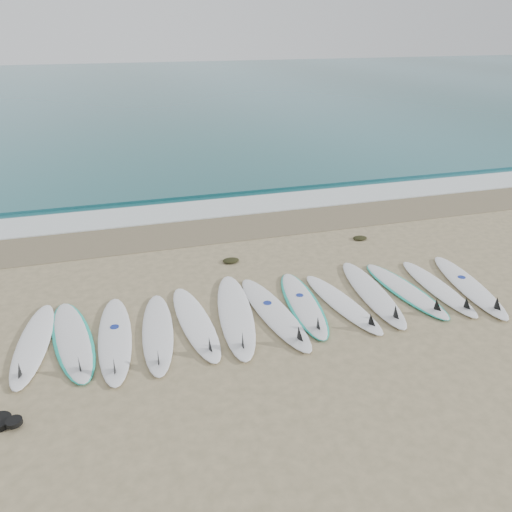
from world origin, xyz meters
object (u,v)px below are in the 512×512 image
object	(u,v)px
surfboard_0	(33,345)
surfboard_12	(470,286)
leash_coil	(2,422)
surfboard_6	(275,313)

from	to	relation	value
surfboard_0	surfboard_12	size ratio (longest dim) A/B	0.91
surfboard_12	leash_coil	distance (m)	8.01
surfboard_0	leash_coil	size ratio (longest dim) A/B	5.17
surfboard_6	surfboard_12	size ratio (longest dim) A/B	1.02
surfboard_12	leash_coil	bearing A→B (deg)	-161.71
surfboard_0	surfboard_6	size ratio (longest dim) A/B	0.90
surfboard_6	leash_coil	xyz separation A→B (m)	(-4.08, -1.45, -0.01)
leash_coil	surfboard_0	bearing A→B (deg)	83.43
surfboard_12	surfboard_6	bearing A→B (deg)	-173.09
surfboard_0	surfboard_6	world-z (taller)	surfboard_6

